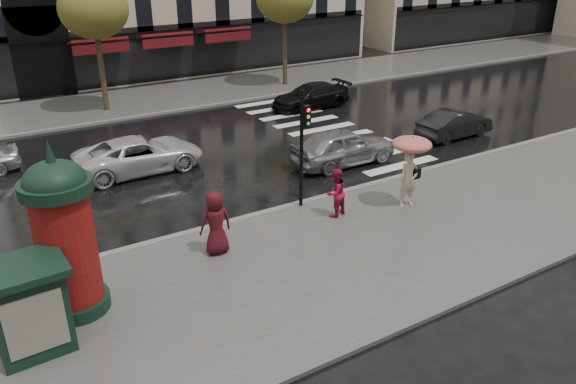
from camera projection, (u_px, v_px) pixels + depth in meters
ground at (340, 247)px, 16.62m from camera, size 160.00×160.00×0.00m
near_sidewalk at (350, 252)px, 16.21m from camera, size 90.00×7.00×0.12m
far_sidewalk at (138, 101)px, 31.37m from camera, size 90.00×6.00×0.12m
near_kerb at (287, 207)px, 18.93m from camera, size 90.00×0.25×0.14m
far_kerb at (156, 114)px, 29.03m from camera, size 90.00×0.25×0.14m
zebra_crossing at (322, 129)px, 26.94m from camera, size 3.60×11.75×0.01m
tree_far_left at (93, 10)px, 27.54m from camera, size 3.40×3.40×6.64m
woman_umbrella at (411, 160)px, 18.28m from camera, size 1.29×1.29×2.48m
woman_red at (335, 193)px, 17.92m from camera, size 0.92×0.79×1.62m
man_burgundy at (216, 223)px, 15.73m from camera, size 0.95×0.66×1.87m
morris_column at (64, 233)px, 12.81m from camera, size 1.61×1.61×4.32m
traffic_light at (303, 138)px, 17.92m from camera, size 0.27×0.38×3.94m
newsstand at (29, 307)px, 11.90m from camera, size 1.81×1.55×2.10m
car_silver at (343, 146)px, 22.46m from camera, size 4.41×1.81×1.50m
car_darkgrey at (455, 124)px, 25.60m from camera, size 3.84×1.46×1.25m
car_white at (140, 154)px, 21.80m from camera, size 4.93×2.32×1.36m
car_black at (311, 96)px, 30.13m from camera, size 4.41×1.79×1.28m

